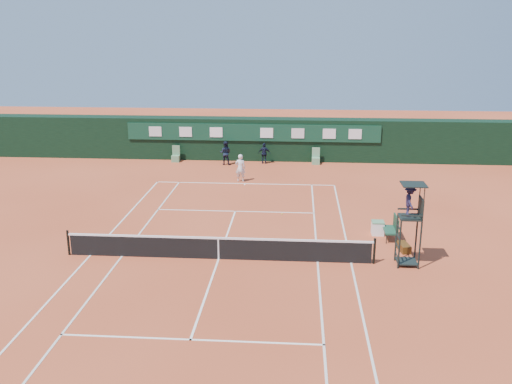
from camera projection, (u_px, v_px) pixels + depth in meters
ground at (219, 259)px, 23.78m from camera, size 90.00×90.00×0.00m
court_lines at (219, 259)px, 23.78m from camera, size 11.05×23.85×0.01m
tennis_net at (218, 248)px, 23.64m from camera, size 12.90×0.10×1.10m
back_wall at (254, 139)px, 41.31m from camera, size 40.00×1.65×3.00m
linesman_chair_left at (176, 157)px, 40.83m from camera, size 0.55×0.50×1.15m
linesman_chair_right at (316, 160)px, 40.12m from camera, size 0.55×0.50×1.15m
umpire_chair at (410, 207)px, 22.54m from camera, size 0.96×0.95×3.42m
player_bench at (393, 227)px, 25.82m from camera, size 0.56×1.20×1.10m
tennis_bag at (404, 247)px, 24.61m from camera, size 0.52×0.92×0.33m
cooler at (378, 228)px, 26.51m from camera, size 0.57×0.57×0.65m
tennis_ball at (282, 214)px, 29.40m from camera, size 0.06×0.06×0.06m
player at (240, 168)px, 35.46m from camera, size 0.65×0.43×1.74m
ball_kid_left at (225, 153)px, 39.83m from camera, size 0.87×0.72×1.66m
ball_kid_right at (264, 153)px, 40.14m from camera, size 0.89×0.44×1.46m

